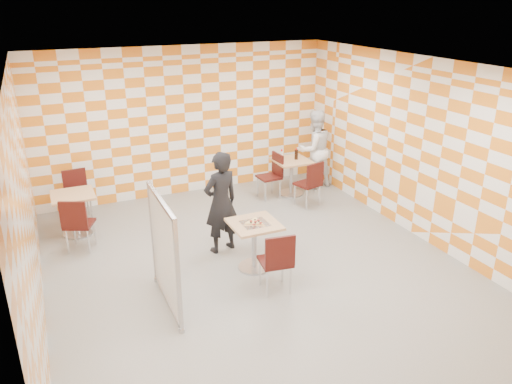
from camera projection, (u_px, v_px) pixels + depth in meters
room_shell at (241, 164)px, 7.55m from camera, size 7.00×7.00×7.00m
main_table at (254, 238)px, 7.44m from camera, size 0.70×0.70×0.75m
second_table at (291, 171)px, 10.27m from camera, size 0.70×0.70×0.75m
empty_table at (74, 207)px, 8.51m from camera, size 0.70×0.70×0.75m
chair_main_front at (278, 259)px, 6.77m from camera, size 0.47×0.48×0.92m
chair_second_front at (311, 181)px, 9.62m from camera, size 0.51×0.52×0.92m
chair_second_side at (273, 172)px, 10.10m from camera, size 0.45×0.44×0.92m
chair_empty_near at (77, 221)px, 7.90m from camera, size 0.56×0.56×0.92m
chair_empty_far at (77, 191)px, 9.14m from camera, size 0.45×0.46×0.92m
partition at (164, 253)px, 6.42m from camera, size 0.08×1.38×1.55m
man_dark at (221, 203)px, 7.86m from camera, size 0.69×0.54×1.67m
man_white at (314, 149)px, 10.57m from camera, size 0.86×0.69×1.68m
pizza_on_foil at (255, 222)px, 7.33m from camera, size 0.40×0.40×0.04m
sport_bottle at (282, 155)px, 10.22m from camera, size 0.06×0.06×0.20m
soda_bottle at (296, 154)px, 10.18m from camera, size 0.07×0.07×0.23m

